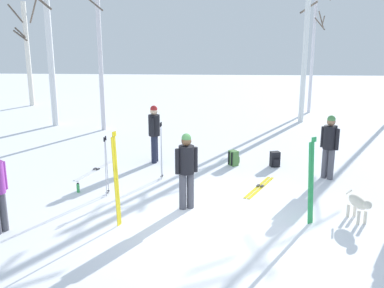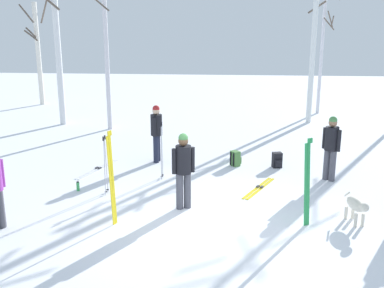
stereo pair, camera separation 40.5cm
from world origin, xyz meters
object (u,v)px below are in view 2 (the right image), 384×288
backpack_1 (235,159)px  birch_tree_2 (106,47)px  ski_pair_lying_0 (97,169)px  birch_tree_1 (57,29)px  water_bottle_0 (78,186)px  ski_poles_1 (162,149)px  birch_tree_3 (315,24)px  ski_pair_planted_0 (307,183)px  birch_tree_4 (323,40)px  person_2 (183,166)px  person_4 (331,144)px  person_0 (156,130)px  ski_pair_lying_1 (259,188)px  ski_poles_0 (105,163)px  dog (356,206)px  birch_tree_0 (38,51)px  backpack_0 (277,160)px  ski_pair_planted_1 (112,179)px

backpack_1 → birch_tree_2: size_ratio=0.07×
ski_pair_lying_0 → birch_tree_1: birch_tree_1 is taller
water_bottle_0 → ski_poles_1: bearing=30.6°
ski_pair_lying_0 → birch_tree_3: bearing=45.6°
backpack_1 → birch_tree_1: (-7.14, 5.12, 3.65)m
ski_pair_planted_0 → birch_tree_4: birch_tree_4 is taller
person_2 → birch_tree_2: birch_tree_2 is taller
person_2 → ski_pair_lying_0: (-2.75, 2.55, -0.97)m
birch_tree_3 → person_2: bearing=-113.6°
person_4 → ski_pair_lying_0: (-6.36, 0.32, -0.97)m
person_0 → ski_pair_lying_1: bearing=-34.7°
person_4 → ski_poles_0: size_ratio=1.19×
birch_tree_2 → birch_tree_4: 9.79m
backpack_1 → birch_tree_3: birch_tree_3 is taller
ski_pair_lying_1 → water_bottle_0: (-4.47, -0.59, 0.10)m
person_2 → backpack_1: (1.15, 3.28, -0.77)m
ski_pair_planted_0 → ski_poles_1: size_ratio=1.20×
dog → birch_tree_4: 12.82m
ski_pair_lying_1 → birch_tree_0: size_ratio=0.30×
ski_pair_planted_0 → birch_tree_3: 10.98m
backpack_0 → birch_tree_0: bearing=138.8°
person_0 → ski_poles_0: size_ratio=1.19×
ski_pair_planted_1 → birch_tree_1: size_ratio=0.27×
ski_pair_planted_1 → birch_tree_4: birch_tree_4 is taller
birch_tree_3 → birch_tree_4: bearing=70.5°
dog → backpack_1: dog is taller
ski_pair_lying_0 → ski_poles_1: size_ratio=1.23×
ski_pair_planted_0 → water_bottle_0: 5.54m
birch_tree_3 → birch_tree_4: 2.43m
ski_pair_lying_0 → birch_tree_1: size_ratio=0.25×
person_2 → ski_pair_lying_1: person_2 is taller
person_2 → backpack_1: size_ratio=3.90×
person_0 → dog: 6.23m
backpack_0 → birch_tree_0: size_ratio=0.08×
ski_pair_lying_1 → ski_poles_0: 3.85m
dog → backpack_0: (-1.25, 3.70, -0.17)m
person_0 → birch_tree_1: size_ratio=0.23×
ski_pair_planted_1 → backpack_0: bearing=49.0°
person_0 → birch_tree_2: (-2.61, 4.24, 2.22)m
person_4 → ski_pair_planted_0: (-1.06, -2.91, -0.07)m
person_0 → birch_tree_4: birch_tree_4 is taller
ski_poles_1 → water_bottle_0: size_ratio=6.33×
person_0 → ski_poles_0: 2.85m
person_4 → ski_pair_lying_1: (-1.86, -0.81, -0.97)m
backpack_1 → water_bottle_0: bearing=-147.8°
person_4 → ski_poles_1: person_4 is taller
person_2 → backpack_0: person_2 is taller
ski_poles_1 → birch_tree_4: size_ratio=0.23×
birch_tree_2 → birch_tree_3: birch_tree_3 is taller
birch_tree_0 → person_4: bearing=-40.9°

